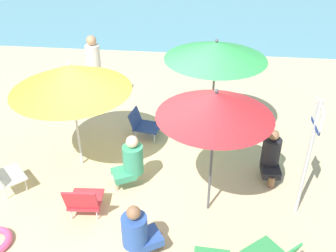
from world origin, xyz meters
name	(u,v)px	position (x,y,z in m)	size (l,w,h in m)	color
ground_plane	(134,176)	(0.00, 0.00, 0.00)	(40.00, 40.00, 0.00)	#CCB789
umbrella_green	(216,51)	(1.32, 1.35, 1.88)	(1.87, 1.87, 2.09)	#4C4C51
umbrella_yellow	(70,78)	(-1.02, 0.25, 1.73)	(2.00, 2.00, 2.01)	silver
umbrella_red	(215,105)	(1.32, -0.67, 1.87)	(1.62, 1.62, 2.11)	#4C4C51
beach_chair_b	(143,124)	(-0.04, 1.27, 0.31)	(0.65, 0.54, 0.57)	navy
beach_chair_c	(84,200)	(-0.56, -1.05, 0.32)	(0.54, 0.63, 0.65)	red
beach_chair_e	(2,174)	(-2.06, -0.63, 0.35)	(0.74, 0.74, 0.65)	white
person_a	(138,231)	(0.40, -1.68, 0.44)	(0.57, 0.51, 0.89)	#2D519E
person_b	(130,161)	(0.02, -0.25, 0.50)	(0.57, 0.49, 0.99)	#389970
person_c	(271,155)	(2.36, 0.28, 0.43)	(0.34, 0.56, 0.91)	black
person_d	(95,72)	(-1.32, 2.47, 0.85)	(0.31, 0.31, 1.69)	silver
warning_sign	(311,145)	(2.70, -0.58, 1.26)	(0.06, 0.43, 1.97)	#ADADB2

